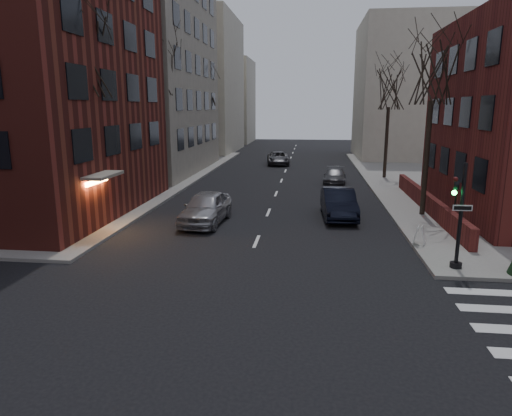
{
  "coord_description": "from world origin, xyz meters",
  "views": [
    {
      "loc": [
        2.4,
        -8.24,
        6.14
      ],
      "look_at": [
        0.19,
        10.2,
        2.0
      ],
      "focal_mm": 32.0,
      "sensor_mm": 36.0,
      "label": 1
    }
  ],
  "objects_px": {
    "tree_left_a": "(83,58)",
    "tree_left_c": "(205,88)",
    "car_lane_silver": "(206,208)",
    "car_lane_gray": "(335,176)",
    "parked_sedan": "(339,203)",
    "tree_right_a": "(434,70)",
    "tree_left_b": "(161,68)",
    "sandwich_board": "(420,235)",
    "streetlamp_far": "(215,124)",
    "car_lane_far": "(278,158)",
    "tree_right_b": "(390,89)",
    "traffic_signal": "(458,223)",
    "streetlamp_near": "(154,135)"
  },
  "relations": [
    {
      "from": "tree_left_b",
      "to": "streetlamp_far",
      "type": "relative_size",
      "value": 1.72
    },
    {
      "from": "tree_right_a",
      "to": "parked_sedan",
      "type": "xyz_separation_m",
      "value": [
        -4.76,
        -0.78,
        -7.21
      ]
    },
    {
      "from": "parked_sedan",
      "to": "car_lane_gray",
      "type": "xyz_separation_m",
      "value": [
        0.35,
        11.52,
        -0.19
      ]
    },
    {
      "from": "tree_right_b",
      "to": "sandwich_board",
      "type": "height_order",
      "value": "tree_right_b"
    },
    {
      "from": "sandwich_board",
      "to": "tree_left_a",
      "type": "bearing_deg",
      "value": -167.2
    },
    {
      "from": "tree_right_a",
      "to": "tree_right_b",
      "type": "distance_m",
      "value": 14.01
    },
    {
      "from": "tree_left_b",
      "to": "tree_left_c",
      "type": "height_order",
      "value": "tree_left_b"
    },
    {
      "from": "tree_left_c",
      "to": "parked_sedan",
      "type": "xyz_separation_m",
      "value": [
        12.84,
        -22.78,
        -7.21
      ]
    },
    {
      "from": "tree_left_a",
      "to": "parked_sedan",
      "type": "bearing_deg",
      "value": 14.1
    },
    {
      "from": "traffic_signal",
      "to": "streetlamp_far",
      "type": "bearing_deg",
      "value": 116.06
    },
    {
      "from": "traffic_signal",
      "to": "tree_right_b",
      "type": "relative_size",
      "value": 0.44
    },
    {
      "from": "tree_right_a",
      "to": "sandwich_board",
      "type": "bearing_deg",
      "value": -103.88
    },
    {
      "from": "tree_left_c",
      "to": "streetlamp_near",
      "type": "height_order",
      "value": "tree_left_c"
    },
    {
      "from": "tree_right_b",
      "to": "parked_sedan",
      "type": "bearing_deg",
      "value": -107.86
    },
    {
      "from": "tree_right_b",
      "to": "car_lane_gray",
      "type": "bearing_deg",
      "value": -143.57
    },
    {
      "from": "tree_left_b",
      "to": "traffic_signal",
      "type": "bearing_deg",
      "value": -45.46
    },
    {
      "from": "streetlamp_far",
      "to": "tree_right_a",
      "type": "bearing_deg",
      "value": -54.69
    },
    {
      "from": "tree_right_a",
      "to": "sandwich_board",
      "type": "xyz_separation_m",
      "value": [
        -1.5,
        -6.07,
        -7.45
      ]
    },
    {
      "from": "tree_left_b",
      "to": "car_lane_silver",
      "type": "xyz_separation_m",
      "value": [
        5.7,
        -10.91,
        -8.06
      ]
    },
    {
      "from": "car_lane_silver",
      "to": "car_lane_gray",
      "type": "xyz_separation_m",
      "value": [
        7.49,
        13.66,
        -0.22
      ]
    },
    {
      "from": "tree_left_b",
      "to": "sandwich_board",
      "type": "height_order",
      "value": "tree_left_b"
    },
    {
      "from": "traffic_signal",
      "to": "tree_right_b",
      "type": "bearing_deg",
      "value": 87.85
    },
    {
      "from": "traffic_signal",
      "to": "streetlamp_near",
      "type": "xyz_separation_m",
      "value": [
        -16.14,
        13.01,
        2.33
      ]
    },
    {
      "from": "tree_left_a",
      "to": "tree_right_b",
      "type": "relative_size",
      "value": 1.12
    },
    {
      "from": "tree_left_a",
      "to": "car_lane_far",
      "type": "bearing_deg",
      "value": 74.07
    },
    {
      "from": "parked_sedan",
      "to": "tree_right_b",
      "type": "bearing_deg",
      "value": 68.97
    },
    {
      "from": "tree_right_b",
      "to": "car_lane_gray",
      "type": "height_order",
      "value": "tree_right_b"
    },
    {
      "from": "tree_right_b",
      "to": "tree_left_b",
      "type": "bearing_deg",
      "value": -161.18
    },
    {
      "from": "parked_sedan",
      "to": "tree_right_a",
      "type": "bearing_deg",
      "value": 6.08
    },
    {
      "from": "car_lane_far",
      "to": "sandwich_board",
      "type": "distance_m",
      "value": 30.27
    },
    {
      "from": "tree_left_a",
      "to": "tree_left_b",
      "type": "distance_m",
      "value": 12.01
    },
    {
      "from": "streetlamp_far",
      "to": "sandwich_board",
      "type": "height_order",
      "value": "streetlamp_far"
    },
    {
      "from": "car_lane_gray",
      "to": "car_lane_far",
      "type": "height_order",
      "value": "car_lane_far"
    },
    {
      "from": "streetlamp_near",
      "to": "sandwich_board",
      "type": "distance_m",
      "value": 18.84
    },
    {
      "from": "tree_left_a",
      "to": "sandwich_board",
      "type": "distance_m",
      "value": 18.05
    },
    {
      "from": "streetlamp_far",
      "to": "car_lane_gray",
      "type": "height_order",
      "value": "streetlamp_far"
    },
    {
      "from": "traffic_signal",
      "to": "sandwich_board",
      "type": "height_order",
      "value": "traffic_signal"
    },
    {
      "from": "tree_left_b",
      "to": "parked_sedan",
      "type": "distance_m",
      "value": 17.53
    },
    {
      "from": "tree_right_a",
      "to": "car_lane_far",
      "type": "relative_size",
      "value": 1.95
    },
    {
      "from": "sandwich_board",
      "to": "streetlamp_far",
      "type": "bearing_deg",
      "value": 137.4
    },
    {
      "from": "tree_left_c",
      "to": "tree_right_b",
      "type": "xyz_separation_m",
      "value": [
        17.6,
        -8.0,
        -0.44
      ]
    },
    {
      "from": "tree_right_a",
      "to": "parked_sedan",
      "type": "distance_m",
      "value": 8.68
    },
    {
      "from": "tree_left_a",
      "to": "tree_left_c",
      "type": "bearing_deg",
      "value": 90.0
    },
    {
      "from": "car_lane_far",
      "to": "tree_right_a",
      "type": "bearing_deg",
      "value": -73.09
    },
    {
      "from": "streetlamp_far",
      "to": "traffic_signal",
      "type": "bearing_deg",
      "value": -63.94
    },
    {
      "from": "car_lane_gray",
      "to": "sandwich_board",
      "type": "distance_m",
      "value": 17.06
    },
    {
      "from": "car_lane_silver",
      "to": "car_lane_far",
      "type": "xyz_separation_m",
      "value": [
        2.01,
        25.93,
        -0.16
      ]
    },
    {
      "from": "car_lane_far",
      "to": "streetlamp_near",
      "type": "bearing_deg",
      "value": -116.85
    },
    {
      "from": "tree_right_a",
      "to": "car_lane_gray",
      "type": "height_order",
      "value": "tree_right_a"
    },
    {
      "from": "streetlamp_far",
      "to": "car_lane_silver",
      "type": "height_order",
      "value": "streetlamp_far"
    }
  ]
}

